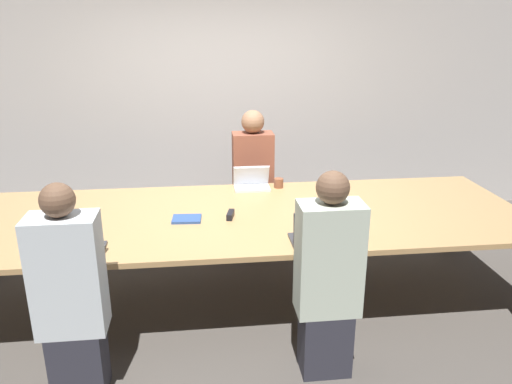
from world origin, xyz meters
name	(u,v)px	position (x,y,z in m)	size (l,w,h in m)	color
ground_plane	(238,293)	(0.00, 0.00, 0.00)	(24.00, 24.00, 0.00)	#4C4742
curtain_wall	(222,97)	(0.00, 1.97, 1.40)	(12.00, 0.06, 2.80)	#BCB7B2
conference_table	(237,219)	(0.00, 0.00, 0.69)	(4.72, 1.58, 0.73)	tan
laptop_far_center	(252,182)	(0.19, 0.66, 0.79)	(0.34, 0.22, 0.21)	silver
person_far_center	(253,181)	(0.24, 1.00, 0.69)	(0.40, 0.24, 1.41)	#2D2D38
cup_far_center	(279,183)	(0.45, 0.64, 0.77)	(0.09, 0.09, 0.09)	brown
laptop_near_left	(76,245)	(-1.12, -0.61, 0.80)	(0.35, 0.23, 0.24)	#333338
person_near_left	(71,298)	(-1.07, -1.07, 0.66)	(0.40, 0.24, 1.38)	#2D2D38
cup_near_left	(35,250)	(-1.39, -0.60, 0.77)	(0.08, 0.08, 0.08)	white
laptop_near_midright	(314,234)	(0.49, -0.64, 0.81)	(0.31, 0.25, 0.26)	#333338
person_near_midright	(328,280)	(0.49, -1.04, 0.67)	(0.40, 0.24, 1.38)	#2D2D38
bottle_near_midright	(346,220)	(0.76, -0.47, 0.83)	(0.06, 0.06, 0.24)	black
stapler	(230,215)	(-0.05, -0.07, 0.76)	(0.08, 0.16, 0.05)	black
notebook	(187,219)	(-0.40, -0.08, 0.74)	(0.23, 0.19, 0.02)	#2D4C8C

